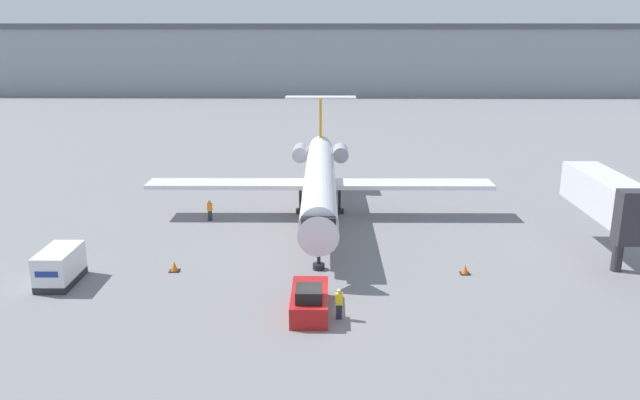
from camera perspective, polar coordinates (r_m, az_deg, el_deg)
ground_plane at (r=35.64m, az=-0.26°, el=-10.62°), size 600.00×600.00×0.00m
terminal_building at (r=152.14m, az=0.53°, el=12.80°), size 180.00×16.80×16.18m
airplane_main at (r=52.62m, az=-0.02°, el=2.01°), size 29.28×29.41×8.76m
pushback_tug at (r=35.85m, az=-0.95°, el=-9.17°), size 2.09×4.72×1.93m
luggage_cart at (r=42.83m, az=-22.70°, el=-5.62°), size 2.01×3.77×2.25m
worker_near_tug at (r=35.03m, az=1.76°, el=-9.41°), size 0.40×0.25×1.80m
worker_by_wing at (r=52.87m, az=-10.04°, el=-0.90°), size 0.40×0.25×1.75m
traffic_cone_left at (r=42.80m, az=-13.18°, el=-5.95°), size 0.68×0.68×0.67m
traffic_cone_right at (r=42.34m, az=13.13°, el=-6.20°), size 0.63×0.63×0.65m
jet_bridge at (r=46.71m, az=25.05°, el=0.11°), size 3.20×10.90×6.19m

